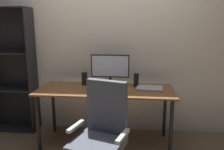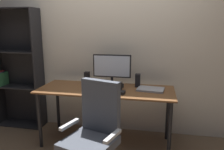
# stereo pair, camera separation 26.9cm
# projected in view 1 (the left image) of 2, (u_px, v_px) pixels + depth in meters

# --- Properties ---
(ground_plane) EXTENTS (12.00, 12.00, 0.00)m
(ground_plane) POSITION_uv_depth(u_px,v_px,m) (106.00, 143.00, 2.95)
(ground_plane) COLOR brown
(back_wall) EXTENTS (6.40, 0.10, 2.60)m
(back_wall) POSITION_uv_depth(u_px,v_px,m) (109.00, 41.00, 3.15)
(back_wall) COLOR beige
(back_wall) RESTS_ON ground
(desk) EXTENTS (1.69, 0.65, 0.74)m
(desk) POSITION_uv_depth(u_px,v_px,m) (105.00, 95.00, 2.81)
(desk) COLOR brown
(desk) RESTS_ON ground
(monitor) EXTENTS (0.50, 0.20, 0.41)m
(monitor) POSITION_uv_depth(u_px,v_px,m) (110.00, 68.00, 2.91)
(monitor) COLOR black
(monitor) RESTS_ON desk
(keyboard) EXTENTS (0.29, 0.11, 0.02)m
(keyboard) POSITION_uv_depth(u_px,v_px,m) (104.00, 92.00, 2.63)
(keyboard) COLOR #B7BABC
(keyboard) RESTS_ON desk
(mouse) EXTENTS (0.06, 0.10, 0.03)m
(mouse) POSITION_uv_depth(u_px,v_px,m) (124.00, 92.00, 2.60)
(mouse) COLOR black
(mouse) RESTS_ON desk
(coffee_mug) EXTENTS (0.09, 0.08, 0.09)m
(coffee_mug) POSITION_uv_depth(u_px,v_px,m) (119.00, 86.00, 2.77)
(coffee_mug) COLOR black
(coffee_mug) RESTS_ON desk
(laptop) EXTENTS (0.35, 0.27, 0.02)m
(laptop) POSITION_uv_depth(u_px,v_px,m) (150.00, 88.00, 2.78)
(laptop) COLOR #99999E
(laptop) RESTS_ON desk
(speaker_left) EXTENTS (0.06, 0.07, 0.17)m
(speaker_left) POSITION_uv_depth(u_px,v_px,m) (85.00, 79.00, 2.97)
(speaker_left) COLOR black
(speaker_left) RESTS_ON desk
(speaker_right) EXTENTS (0.06, 0.07, 0.17)m
(speaker_right) POSITION_uv_depth(u_px,v_px,m) (136.00, 80.00, 2.90)
(speaker_right) COLOR black
(speaker_right) RESTS_ON desk
(office_chair) EXTENTS (0.58, 0.57, 1.01)m
(office_chair) POSITION_uv_depth(u_px,v_px,m) (101.00, 140.00, 2.10)
(office_chair) COLOR #B7BABC
(office_chair) RESTS_ON ground
(bookshelf) EXTENTS (0.73, 0.28, 1.76)m
(bookshelf) POSITION_uv_depth(u_px,v_px,m) (9.00, 71.00, 3.21)
(bookshelf) COLOR black
(bookshelf) RESTS_ON ground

